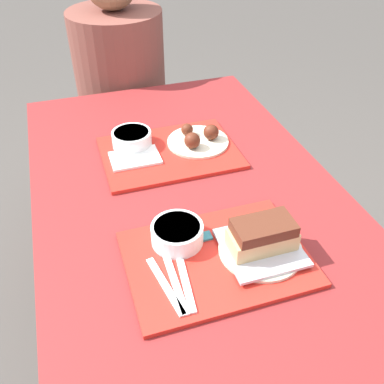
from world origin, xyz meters
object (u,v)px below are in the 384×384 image
(bowl_coleslaw_near, at_px, (177,233))
(bowl_coleslaw_far, at_px, (132,138))
(brisket_sandwich_plate, at_px, (262,240))
(tray_near, at_px, (217,258))
(tray_far, at_px, (170,153))
(person_seated_across, at_px, (119,66))
(wings_plate_far, at_px, (198,138))

(bowl_coleslaw_near, distance_m, bowl_coleslaw_far, 0.45)
(brisket_sandwich_plate, distance_m, bowl_coleslaw_far, 0.57)
(tray_near, distance_m, bowl_coleslaw_near, 0.11)
(tray_far, height_order, brisket_sandwich_plate, brisket_sandwich_plate)
(tray_far, bearing_deg, person_seated_across, 92.04)
(person_seated_across, bearing_deg, brisket_sandwich_plate, -84.70)
(brisket_sandwich_plate, xyz_separation_m, bowl_coleslaw_far, (-0.19, 0.54, -0.01))
(wings_plate_far, bearing_deg, tray_near, -103.59)
(tray_far, bearing_deg, wings_plate_far, 9.20)
(tray_far, xyz_separation_m, bowl_coleslaw_far, (-0.10, 0.07, 0.03))
(bowl_coleslaw_near, xyz_separation_m, person_seated_across, (0.06, 1.10, -0.03))
(wings_plate_far, bearing_deg, person_seated_across, 100.01)
(tray_far, relative_size, bowl_coleslaw_far, 3.36)
(bowl_coleslaw_near, relative_size, person_seated_across, 0.17)
(person_seated_across, bearing_deg, tray_near, -89.56)
(tray_far, bearing_deg, tray_near, -92.08)
(tray_far, relative_size, person_seated_across, 0.55)
(wings_plate_far, height_order, person_seated_across, person_seated_across)
(tray_near, distance_m, brisket_sandwich_plate, 0.11)
(tray_far, relative_size, wings_plate_far, 2.12)
(person_seated_across, bearing_deg, wings_plate_far, -79.99)
(tray_far, distance_m, brisket_sandwich_plate, 0.48)
(bowl_coleslaw_near, height_order, bowl_coleslaw_far, same)
(tray_near, relative_size, brisket_sandwich_plate, 2.12)
(tray_near, bearing_deg, bowl_coleslaw_near, 133.44)
(bowl_coleslaw_far, bearing_deg, person_seated_across, 83.22)
(wings_plate_far, bearing_deg, brisket_sandwich_plate, -91.56)
(person_seated_across, bearing_deg, tray_far, -87.96)
(tray_far, distance_m, bowl_coleslaw_near, 0.40)
(tray_near, xyz_separation_m, brisket_sandwich_plate, (0.10, -0.01, 0.04))
(brisket_sandwich_plate, distance_m, wings_plate_far, 0.49)
(tray_near, height_order, brisket_sandwich_plate, brisket_sandwich_plate)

